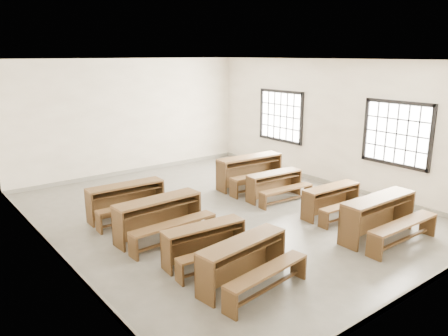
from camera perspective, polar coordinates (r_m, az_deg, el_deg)
room at (r=8.96m, az=0.46°, el=7.18°), size 8.50×8.50×3.20m
desk_set_0 at (r=6.52m, az=2.75°, el=-11.86°), size 1.63×0.98×0.69m
desk_set_1 at (r=7.19m, az=-2.43°, el=-9.52°), size 1.46×0.84×0.63m
desk_set_2 at (r=8.15m, az=-8.38°, el=-6.14°), size 1.70×0.93×0.75m
desk_set_3 at (r=9.26m, az=-12.54°, el=-3.91°), size 1.62×0.89×0.72m
desk_set_4 at (r=8.56m, az=19.76°, el=-5.73°), size 1.74×0.92×0.78m
desk_set_5 at (r=9.45m, az=13.99°, el=-3.92°), size 1.44×0.79×0.63m
desk_set_6 at (r=10.28m, az=6.73°, el=-2.05°), size 1.46×0.83×0.64m
desk_set_7 at (r=11.12m, az=3.53°, el=-0.18°), size 1.84×1.05×0.80m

